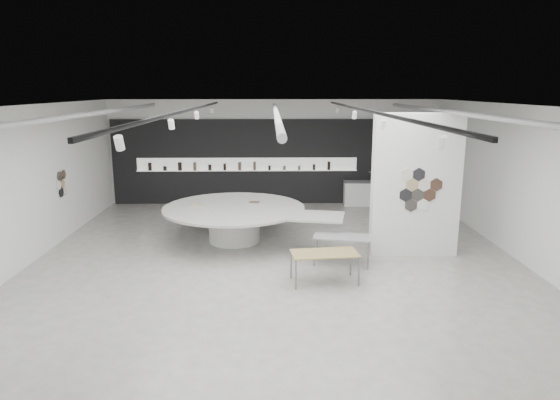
{
  "coord_description": "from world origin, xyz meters",
  "views": [
    {
      "loc": [
        -0.13,
        -11.19,
        4.18
      ],
      "look_at": [
        0.1,
        1.2,
        1.4
      ],
      "focal_mm": 32.0,
      "sensor_mm": 36.0,
      "label": 1
    }
  ],
  "objects_px": {
    "partition_column": "(416,186)",
    "sample_table_wood": "(325,255)",
    "display_island": "(237,219)",
    "kitchen_counter": "(365,193)",
    "sample_table_stone": "(342,238)"
  },
  "relations": [
    {
      "from": "sample_table_stone",
      "to": "kitchen_counter",
      "type": "height_order",
      "value": "kitchen_counter"
    },
    {
      "from": "display_island",
      "to": "sample_table_stone",
      "type": "distance_m",
      "value": 3.24
    },
    {
      "from": "partition_column",
      "to": "sample_table_wood",
      "type": "distance_m",
      "value": 3.3
    },
    {
      "from": "partition_column",
      "to": "sample_table_stone",
      "type": "distance_m",
      "value": 2.34
    },
    {
      "from": "sample_table_stone",
      "to": "display_island",
      "type": "bearing_deg",
      "value": 145.44
    },
    {
      "from": "partition_column",
      "to": "sample_table_wood",
      "type": "relative_size",
      "value": 2.37
    },
    {
      "from": "display_island",
      "to": "sample_table_wood",
      "type": "distance_m",
      "value": 3.69
    },
    {
      "from": "partition_column",
      "to": "kitchen_counter",
      "type": "relative_size",
      "value": 2.29
    },
    {
      "from": "partition_column",
      "to": "sample_table_wood",
      "type": "xyz_separation_m",
      "value": [
        -2.47,
        -1.85,
        -1.17
      ]
    },
    {
      "from": "sample_table_wood",
      "to": "kitchen_counter",
      "type": "height_order",
      "value": "kitchen_counter"
    },
    {
      "from": "partition_column",
      "to": "display_island",
      "type": "relative_size",
      "value": 0.68
    },
    {
      "from": "partition_column",
      "to": "sample_table_wood",
      "type": "bearing_deg",
      "value": -143.09
    },
    {
      "from": "display_island",
      "to": "kitchen_counter",
      "type": "relative_size",
      "value": 3.36
    },
    {
      "from": "partition_column",
      "to": "sample_table_stone",
      "type": "relative_size",
      "value": 2.46
    },
    {
      "from": "sample_table_stone",
      "to": "kitchen_counter",
      "type": "xyz_separation_m",
      "value": [
        1.71,
        6.22,
        -0.2
      ]
    }
  ]
}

